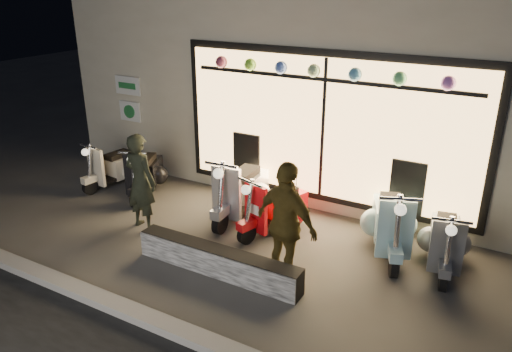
{
  "coord_description": "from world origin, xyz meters",
  "views": [
    {
      "loc": [
        3.82,
        -5.71,
        3.95
      ],
      "look_at": [
        0.24,
        0.6,
        1.05
      ],
      "focal_mm": 35.0,
      "sensor_mm": 36.0,
      "label": 1
    }
  ],
  "objects_px": {
    "scooter_silver": "(243,190)",
    "scooter_red": "(279,207)",
    "graffiti_barrier": "(218,261)",
    "man": "(141,182)",
    "woman": "(287,224)"
  },
  "relations": [
    {
      "from": "scooter_silver",
      "to": "scooter_red",
      "type": "distance_m",
      "value": 0.85
    },
    {
      "from": "graffiti_barrier",
      "to": "man",
      "type": "relative_size",
      "value": 1.56
    },
    {
      "from": "woman",
      "to": "scooter_silver",
      "type": "bearing_deg",
      "value": -26.59
    },
    {
      "from": "man",
      "to": "scooter_red",
      "type": "bearing_deg",
      "value": -148.06
    },
    {
      "from": "scooter_silver",
      "to": "man",
      "type": "height_order",
      "value": "man"
    },
    {
      "from": "scooter_silver",
      "to": "man",
      "type": "bearing_deg",
      "value": -136.64
    },
    {
      "from": "scooter_red",
      "to": "man",
      "type": "distance_m",
      "value": 2.32
    },
    {
      "from": "scooter_red",
      "to": "scooter_silver",
      "type": "bearing_deg",
      "value": -177.94
    },
    {
      "from": "woman",
      "to": "man",
      "type": "bearing_deg",
      "value": 11.83
    },
    {
      "from": "scooter_silver",
      "to": "scooter_red",
      "type": "bearing_deg",
      "value": -18.34
    },
    {
      "from": "graffiti_barrier",
      "to": "man",
      "type": "height_order",
      "value": "man"
    },
    {
      "from": "scooter_red",
      "to": "woman",
      "type": "xyz_separation_m",
      "value": [
        0.79,
        -1.33,
        0.47
      ]
    },
    {
      "from": "scooter_silver",
      "to": "woman",
      "type": "height_order",
      "value": "woman"
    },
    {
      "from": "woman",
      "to": "graffiti_barrier",
      "type": "bearing_deg",
      "value": 36.04
    },
    {
      "from": "scooter_red",
      "to": "man",
      "type": "bearing_deg",
      "value": -135.37
    }
  ]
}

